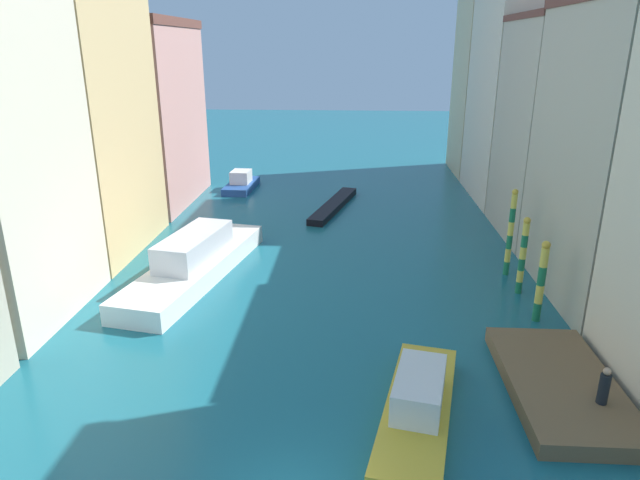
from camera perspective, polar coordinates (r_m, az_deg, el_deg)
The scene contains 15 objects.
ground_plane at distance 38.56m, azimuth 0.97°, elevation 0.78°, with size 154.00×154.00×0.00m, color #196070.
building_left_2 at distance 36.76m, azimuth -24.92°, elevation 15.88°, with size 7.60×10.09×22.26m.
building_left_3 at distance 47.39m, azimuth -17.84°, elevation 12.15°, with size 7.60×11.96×14.18m.
building_right_2 at distance 39.97m, azimuth 24.00°, elevation 10.21°, with size 7.60×8.82×14.11m.
building_right_3 at distance 49.13m, azimuth 20.64°, elevation 16.45°, with size 7.60×11.01×21.62m.
building_right_4 at distance 58.74m, azimuth 17.73°, elevation 15.68°, with size 7.60×8.50×18.89m.
waterfront_dock at distance 23.18m, azimuth 23.28°, elevation -13.40°, with size 3.83×7.60×0.61m.
person_on_dock at distance 21.85m, azimuth 26.98°, elevation -13.20°, with size 0.36×0.36×1.37m.
mooring_pole_0 at distance 27.56m, azimuth 21.62°, elevation -3.85°, with size 0.39×0.39×3.95m.
mooring_pole_1 at distance 30.29m, azimuth 19.97°, elevation -1.43°, with size 0.36×0.36×4.12m.
mooring_pole_2 at distance 32.40m, azimuth 18.84°, elevation 0.79°, with size 0.34×0.34×4.95m.
vaporetto_white at distance 31.70m, azimuth -12.60°, elevation -2.13°, with size 5.49×13.33×2.53m.
gondola_black at distance 44.31m, azimuth 1.42°, elevation 3.57°, with size 3.57×10.05×0.50m.
motorboat_0 at distance 20.05m, azimuth 9.97°, elevation -16.25°, with size 3.74×8.02×1.86m.
motorboat_1 at distance 50.69m, azimuth -8.03°, elevation 5.78°, with size 2.47×5.64×1.69m.
Camera 1 is at (1.59, -12.05, 12.19)m, focal length 31.39 mm.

